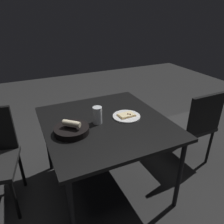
{
  "coord_description": "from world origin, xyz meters",
  "views": [
    {
      "loc": [
        1.45,
        -0.62,
        1.61
      ],
      "look_at": [
        -0.03,
        0.07,
        0.8
      ],
      "focal_mm": 33.64,
      "sensor_mm": 36.0,
      "label": 1
    }
  ],
  "objects_px": {
    "chair_near": "(194,123)",
    "beer_glass": "(98,116)",
    "pizza_plate": "(126,116)",
    "bread_basket": "(72,129)",
    "dining_table": "(106,127)"
  },
  "relations": [
    {
      "from": "dining_table",
      "to": "chair_near",
      "type": "relative_size",
      "value": 1.24
    },
    {
      "from": "bread_basket",
      "to": "chair_near",
      "type": "bearing_deg",
      "value": 90.21
    },
    {
      "from": "beer_glass",
      "to": "bread_basket",
      "type": "bearing_deg",
      "value": -75.71
    },
    {
      "from": "pizza_plate",
      "to": "chair_near",
      "type": "relative_size",
      "value": 0.28
    },
    {
      "from": "beer_glass",
      "to": "pizza_plate",
      "type": "bearing_deg",
      "value": 88.69
    },
    {
      "from": "bread_basket",
      "to": "beer_glass",
      "type": "distance_m",
      "value": 0.25
    },
    {
      "from": "chair_near",
      "to": "dining_table",
      "type": "bearing_deg",
      "value": -93.44
    },
    {
      "from": "chair_near",
      "to": "beer_glass",
      "type": "bearing_deg",
      "value": -93.02
    },
    {
      "from": "pizza_plate",
      "to": "beer_glass",
      "type": "distance_m",
      "value": 0.28
    },
    {
      "from": "pizza_plate",
      "to": "beer_glass",
      "type": "xyz_separation_m",
      "value": [
        -0.01,
        -0.27,
        0.06
      ]
    },
    {
      "from": "chair_near",
      "to": "pizza_plate",
      "type": "bearing_deg",
      "value": -93.6
    },
    {
      "from": "bread_basket",
      "to": "chair_near",
      "type": "xyz_separation_m",
      "value": [
        -0.0,
        1.3,
        -0.25
      ]
    },
    {
      "from": "pizza_plate",
      "to": "bread_basket",
      "type": "bearing_deg",
      "value": -83.87
    },
    {
      "from": "pizza_plate",
      "to": "chair_near",
      "type": "bearing_deg",
      "value": 86.4
    },
    {
      "from": "dining_table",
      "to": "bread_basket",
      "type": "relative_size",
      "value": 4.0
    }
  ]
}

